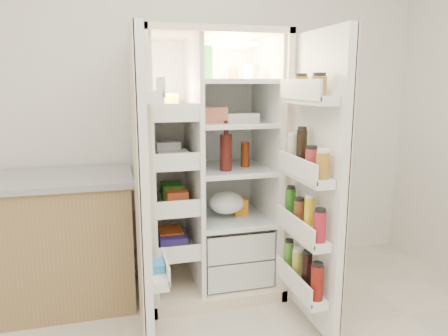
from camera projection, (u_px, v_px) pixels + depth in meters
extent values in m
cube|color=silver|center=(172.00, 99.00, 3.18)|extent=(4.00, 0.02, 2.70)
cube|color=beige|center=(200.00, 158.00, 3.25)|extent=(0.92, 0.04, 1.80)
cube|color=beige|center=(145.00, 170.00, 2.82)|extent=(0.04, 0.70, 1.80)
cube|color=beige|center=(269.00, 163.00, 3.05)|extent=(0.04, 0.70, 1.80)
cube|color=beige|center=(209.00, 34.00, 2.76)|extent=(0.92, 0.70, 0.04)
cube|color=beige|center=(210.00, 281.00, 3.11)|extent=(0.92, 0.70, 0.08)
cube|color=white|center=(201.00, 156.00, 3.21)|extent=(0.84, 0.02, 1.68)
cube|color=white|center=(150.00, 167.00, 2.83)|extent=(0.02, 0.62, 1.68)
cube|color=white|center=(265.00, 161.00, 3.03)|extent=(0.02, 0.62, 1.68)
cube|color=white|center=(194.00, 165.00, 2.90)|extent=(0.03, 0.62, 1.68)
cube|color=silver|center=(231.00, 262.00, 3.10)|extent=(0.47, 0.52, 0.19)
cube|color=silver|center=(231.00, 236.00, 3.06)|extent=(0.47, 0.52, 0.19)
cube|color=#FFD18C|center=(229.00, 45.00, 2.86)|extent=(0.30, 0.30, 0.02)
cube|color=white|center=(173.00, 245.00, 2.98)|extent=(0.28, 0.58, 0.02)
cube|color=white|center=(172.00, 204.00, 2.92)|extent=(0.28, 0.58, 0.02)
cube|color=white|center=(171.00, 161.00, 2.86)|extent=(0.28, 0.58, 0.02)
cube|color=white|center=(170.00, 117.00, 2.80)|extent=(0.28, 0.58, 0.02)
cube|color=white|center=(231.00, 217.00, 3.05)|extent=(0.49, 0.58, 0.01)
cube|color=white|center=(231.00, 168.00, 2.98)|extent=(0.49, 0.58, 0.01)
cube|color=white|center=(231.00, 123.00, 2.91)|extent=(0.49, 0.58, 0.02)
cube|color=white|center=(231.00, 81.00, 2.86)|extent=(0.49, 0.58, 0.02)
cube|color=orange|center=(173.00, 237.00, 2.97)|extent=(0.16, 0.20, 0.10)
cube|color=#2D7B21|center=(172.00, 194.00, 2.90)|extent=(0.14, 0.18, 0.12)
cube|color=silver|center=(171.00, 155.00, 2.85)|extent=(0.20, 0.22, 0.07)
cube|color=gold|center=(170.00, 104.00, 2.78)|extent=(0.15, 0.16, 0.14)
cube|color=#3C2C86|center=(173.00, 238.00, 2.97)|extent=(0.18, 0.20, 0.09)
cube|color=#B94720|center=(172.00, 196.00, 2.91)|extent=(0.14, 0.18, 0.10)
cube|color=silver|center=(171.00, 151.00, 2.84)|extent=(0.16, 0.16, 0.12)
sphere|color=orange|center=(217.00, 276.00, 3.00)|extent=(0.07, 0.07, 0.07)
sphere|color=orange|center=(228.00, 272.00, 3.06)|extent=(0.07, 0.07, 0.07)
sphere|color=orange|center=(243.00, 273.00, 3.05)|extent=(0.07, 0.07, 0.07)
sphere|color=orange|center=(219.00, 267.00, 3.15)|extent=(0.07, 0.07, 0.07)
sphere|color=orange|center=(233.00, 267.00, 3.15)|extent=(0.07, 0.07, 0.07)
sphere|color=orange|center=(248.00, 268.00, 3.14)|extent=(0.07, 0.07, 0.07)
ellipsoid|color=#487928|center=(231.00, 233.00, 3.07)|extent=(0.26, 0.24, 0.11)
cylinder|color=#47120F|center=(226.00, 153.00, 2.84)|extent=(0.08, 0.08, 0.25)
cylinder|color=maroon|center=(245.00, 154.00, 2.98)|extent=(0.06, 0.06, 0.18)
cube|color=green|center=(206.00, 63.00, 2.75)|extent=(0.07, 0.07, 0.22)
cylinder|color=white|center=(252.00, 73.00, 2.84)|extent=(0.11, 0.11, 0.10)
cylinder|color=brown|center=(233.00, 74.00, 2.96)|extent=(0.07, 0.07, 0.08)
cube|color=silver|center=(241.00, 118.00, 2.88)|extent=(0.24, 0.10, 0.06)
cube|color=#C6714F|center=(214.00, 115.00, 2.82)|extent=(0.17, 0.10, 0.11)
ellipsoid|color=white|center=(227.00, 207.00, 3.00)|extent=(0.25, 0.22, 0.16)
cube|color=orange|center=(239.00, 206.00, 3.09)|extent=(0.10, 0.12, 0.12)
cube|color=white|center=(142.00, 190.00, 2.29)|extent=(0.05, 0.40, 1.72)
cube|color=beige|center=(137.00, 191.00, 2.28)|extent=(0.01, 0.40, 1.72)
cube|color=white|center=(158.00, 275.00, 2.41)|extent=(0.09, 0.32, 0.06)
cube|color=white|center=(152.00, 97.00, 2.21)|extent=(0.09, 0.32, 0.06)
cube|color=#338CCC|center=(158.00, 270.00, 2.40)|extent=(0.07, 0.12, 0.10)
cube|color=white|center=(318.00, 183.00, 2.45)|extent=(0.05, 0.58, 1.72)
cube|color=beige|center=(322.00, 183.00, 2.46)|extent=(0.01, 0.58, 1.72)
cube|color=white|center=(301.00, 287.00, 2.56)|extent=(0.11, 0.50, 0.05)
cube|color=white|center=(303.00, 234.00, 2.49)|extent=(0.11, 0.50, 0.05)
cube|color=white|center=(305.00, 176.00, 2.42)|extent=(0.11, 0.50, 0.05)
cube|color=white|center=(308.00, 100.00, 2.34)|extent=(0.11, 0.50, 0.05)
cylinder|color=maroon|center=(317.00, 283.00, 2.35)|extent=(0.07, 0.07, 0.20)
cylinder|color=black|center=(307.00, 271.00, 2.47)|extent=(0.06, 0.06, 0.22)
cylinder|color=gold|center=(297.00, 265.00, 2.59)|extent=(0.06, 0.06, 0.18)
cylinder|color=#44832B|center=(289.00, 256.00, 2.72)|extent=(0.06, 0.06, 0.19)
cylinder|color=maroon|center=(320.00, 227.00, 2.28)|extent=(0.07, 0.07, 0.17)
cylinder|color=gold|center=(309.00, 216.00, 2.40)|extent=(0.06, 0.06, 0.21)
cylinder|color=brown|center=(299.00, 213.00, 2.53)|extent=(0.07, 0.07, 0.16)
cylinder|color=#246617|center=(290.00, 204.00, 2.65)|extent=(0.06, 0.06, 0.20)
cylinder|color=#9E6922|center=(323.00, 166.00, 2.21)|extent=(0.07, 0.07, 0.14)
cylinder|color=maroon|center=(311.00, 161.00, 2.34)|extent=(0.07, 0.07, 0.14)
cylinder|color=black|center=(302.00, 150.00, 2.45)|extent=(0.06, 0.06, 0.23)
cylinder|color=beige|center=(292.00, 151.00, 2.58)|extent=(0.06, 0.06, 0.18)
cylinder|color=brown|center=(319.00, 86.00, 2.21)|extent=(0.08, 0.08, 0.10)
cylinder|color=olive|center=(301.00, 86.00, 2.42)|extent=(0.08, 0.08, 0.10)
cube|color=olive|center=(41.00, 245.00, 2.79)|extent=(1.17, 0.61, 0.84)
cube|color=gray|center=(35.00, 180.00, 2.70)|extent=(1.21, 0.64, 0.04)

